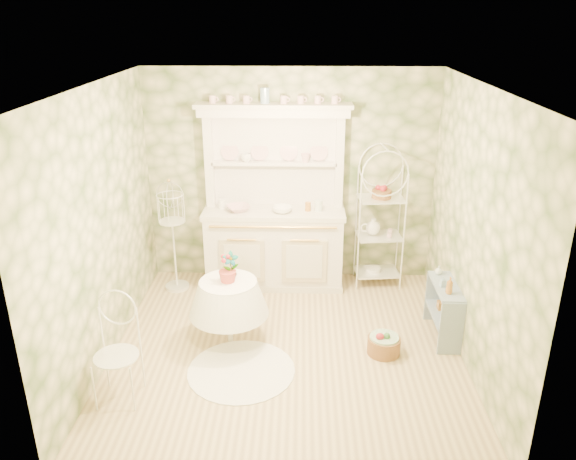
{
  "coord_description": "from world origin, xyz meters",
  "views": [
    {
      "loc": [
        0.14,
        -5.01,
        3.34
      ],
      "look_at": [
        0.0,
        0.5,
        1.15
      ],
      "focal_mm": 35.0,
      "sensor_mm": 36.0,
      "label": 1
    }
  ],
  "objects_px": {
    "side_shelf": "(443,313)",
    "birdcage_stand": "(173,237)",
    "kitchen_dresser": "(274,200)",
    "bakers_rack": "(380,220)",
    "floor_basket": "(384,343)",
    "round_table": "(229,313)",
    "cafe_chair": "(116,354)"
  },
  "relations": [
    {
      "from": "bakers_rack",
      "to": "cafe_chair",
      "type": "distance_m",
      "value": 3.58
    },
    {
      "from": "side_shelf",
      "to": "round_table",
      "type": "xyz_separation_m",
      "value": [
        -2.29,
        -0.16,
        0.06
      ]
    },
    {
      "from": "bakers_rack",
      "to": "floor_basket",
      "type": "height_order",
      "value": "bakers_rack"
    },
    {
      "from": "side_shelf",
      "to": "birdcage_stand",
      "type": "bearing_deg",
      "value": 157.72
    },
    {
      "from": "kitchen_dresser",
      "to": "round_table",
      "type": "distance_m",
      "value": 1.64
    },
    {
      "from": "cafe_chair",
      "to": "birdcage_stand",
      "type": "relative_size",
      "value": 0.69
    },
    {
      "from": "round_table",
      "to": "birdcage_stand",
      "type": "distance_m",
      "value": 1.51
    },
    {
      "from": "kitchen_dresser",
      "to": "floor_basket",
      "type": "distance_m",
      "value": 2.22
    },
    {
      "from": "round_table",
      "to": "floor_basket",
      "type": "height_order",
      "value": "round_table"
    },
    {
      "from": "birdcage_stand",
      "to": "floor_basket",
      "type": "height_order",
      "value": "birdcage_stand"
    },
    {
      "from": "cafe_chair",
      "to": "birdcage_stand",
      "type": "height_order",
      "value": "birdcage_stand"
    },
    {
      "from": "kitchen_dresser",
      "to": "bakers_rack",
      "type": "bearing_deg",
      "value": 2.57
    },
    {
      "from": "floor_basket",
      "to": "side_shelf",
      "type": "bearing_deg",
      "value": 27.26
    },
    {
      "from": "kitchen_dresser",
      "to": "bakers_rack",
      "type": "height_order",
      "value": "kitchen_dresser"
    },
    {
      "from": "cafe_chair",
      "to": "birdcage_stand",
      "type": "distance_m",
      "value": 2.19
    },
    {
      "from": "kitchen_dresser",
      "to": "birdcage_stand",
      "type": "distance_m",
      "value": 1.33
    },
    {
      "from": "side_shelf",
      "to": "birdcage_stand",
      "type": "distance_m",
      "value": 3.32
    },
    {
      "from": "round_table",
      "to": "cafe_chair",
      "type": "distance_m",
      "value": 1.32
    },
    {
      "from": "bakers_rack",
      "to": "cafe_chair",
      "type": "height_order",
      "value": "bakers_rack"
    },
    {
      "from": "side_shelf",
      "to": "round_table",
      "type": "relative_size",
      "value": 0.97
    },
    {
      "from": "bakers_rack",
      "to": "cafe_chair",
      "type": "relative_size",
      "value": 1.81
    },
    {
      "from": "round_table",
      "to": "floor_basket",
      "type": "relative_size",
      "value": 1.81
    },
    {
      "from": "cafe_chair",
      "to": "floor_basket",
      "type": "bearing_deg",
      "value": 23.38
    },
    {
      "from": "cafe_chair",
      "to": "floor_basket",
      "type": "xyz_separation_m",
      "value": [
        2.5,
        0.78,
        -0.36
      ]
    },
    {
      "from": "kitchen_dresser",
      "to": "side_shelf",
      "type": "relative_size",
      "value": 3.46
    },
    {
      "from": "side_shelf",
      "to": "cafe_chair",
      "type": "height_order",
      "value": "cafe_chair"
    },
    {
      "from": "kitchen_dresser",
      "to": "floor_basket",
      "type": "height_order",
      "value": "kitchen_dresser"
    },
    {
      "from": "cafe_chair",
      "to": "birdcage_stand",
      "type": "xyz_separation_m",
      "value": [
        0.06,
        2.18,
        0.22
      ]
    },
    {
      "from": "birdcage_stand",
      "to": "kitchen_dresser",
      "type": "bearing_deg",
      "value": 7.47
    },
    {
      "from": "kitchen_dresser",
      "to": "side_shelf",
      "type": "distance_m",
      "value": 2.4
    },
    {
      "from": "kitchen_dresser",
      "to": "birdcage_stand",
      "type": "relative_size",
      "value": 1.65
    },
    {
      "from": "bakers_rack",
      "to": "kitchen_dresser",
      "type": "bearing_deg",
      "value": 176.78
    }
  ]
}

